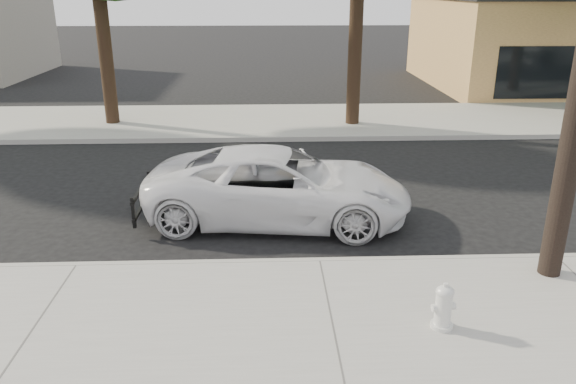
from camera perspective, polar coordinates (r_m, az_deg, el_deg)
The scene contains 6 objects.
ground at distance 11.40m, azimuth 2.24°, elevation -2.72°, with size 120.00×120.00×0.00m, color black.
near_sidewalk at distance 7.60m, azimuth 4.79°, elevation -14.90°, with size 90.00×4.40×0.15m, color gray.
far_sidewalk at distance 19.48m, azimuth 0.34°, elevation 7.25°, with size 90.00×5.00×0.15m, color gray.
curb_near at distance 9.47m, azimuth 3.22°, elevation -7.25°, with size 90.00×0.12×0.16m, color #9E9B93.
police_cruiser at distance 11.11m, azimuth -0.89°, elevation 0.65°, with size 2.39×5.17×1.44m, color white.
fire_hydrant at distance 7.82m, azimuth 15.51°, elevation -11.25°, with size 0.33×0.30×0.62m.
Camera 1 is at (-0.85, -10.46, 4.43)m, focal length 35.00 mm.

